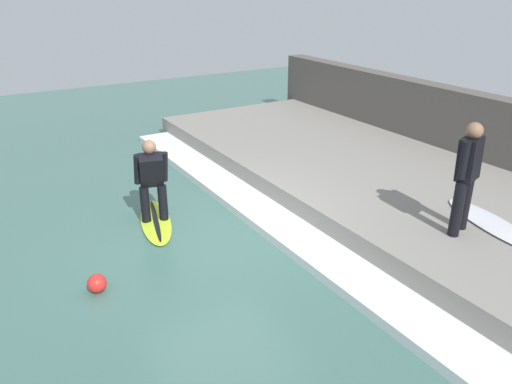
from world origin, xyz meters
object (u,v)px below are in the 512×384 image
surfboard_waiting_near (493,224)px  marker_buoy (97,283)px  surfer_riding (152,177)px  surfboard_riding (156,221)px  surfer_waiting_near (467,173)px

surfboard_waiting_near → marker_buoy: (-5.59, 2.13, -0.38)m
surfer_riding → marker_buoy: (-1.45, -1.60, -0.74)m
marker_buoy → surfboard_riding: bearing=47.8°
surfer_waiting_near → marker_buoy: (-4.95, 1.97, -1.31)m
surfer_riding → surfboard_waiting_near: (4.14, -3.73, -0.37)m
surfer_waiting_near → surfer_riding: bearing=134.4°
surfer_riding → surfboard_waiting_near: surfer_riding is taller
surfer_riding → marker_buoy: bearing=-132.2°
surfer_riding → marker_buoy: size_ratio=5.55×
surfboard_riding → surfboard_waiting_near: (4.14, -3.73, 0.48)m
surfer_riding → surfer_waiting_near: bearing=-45.6°
surfboard_riding → marker_buoy: marker_buoy is taller
surfer_waiting_near → surfboard_riding: bearing=134.4°
surfboard_riding → surfboard_waiting_near: bearing=-42.0°
surfer_waiting_near → surfboard_waiting_near: 1.14m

